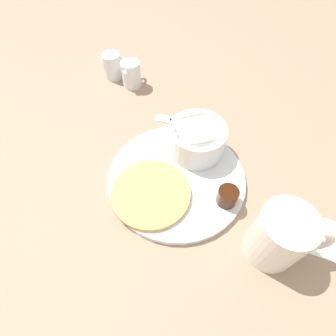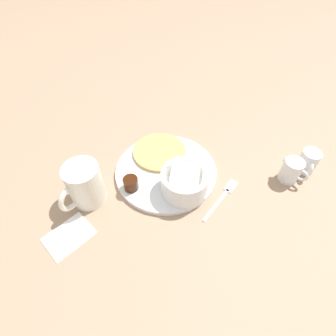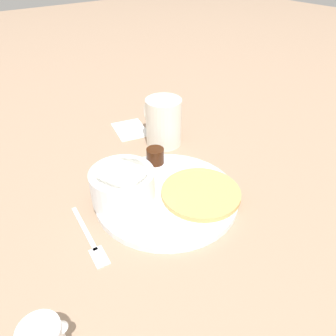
{
  "view_description": "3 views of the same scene",
  "coord_description": "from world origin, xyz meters",
  "px_view_note": "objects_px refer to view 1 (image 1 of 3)",
  "views": [
    {
      "loc": [
        0.02,
        -0.26,
        0.4
      ],
      "look_at": [
        -0.02,
        0.0,
        0.03
      ],
      "focal_mm": 28.0,
      "sensor_mm": 36.0,
      "label": 1
    },
    {
      "loc": [
        0.35,
        0.22,
        0.5
      ],
      "look_at": [
        0.02,
        0.02,
        0.04
      ],
      "focal_mm": 28.0,
      "sensor_mm": 36.0,
      "label": 2
    },
    {
      "loc": [
        -0.35,
        0.26,
        0.38
      ],
      "look_at": [
        0.02,
        -0.02,
        0.05
      ],
      "focal_mm": 35.0,
      "sensor_mm": 36.0,
      "label": 3
    }
  ],
  "objects_px": {
    "creamer_pitcher_near": "(131,74)",
    "creamer_pitcher_far": "(113,66)",
    "plate": "(176,178)",
    "fork": "(179,121)",
    "bowl": "(197,139)",
    "coffee_mug": "(280,237)"
  },
  "relations": [
    {
      "from": "creamer_pitcher_far",
      "to": "bowl",
      "type": "bearing_deg",
      "value": -45.56
    },
    {
      "from": "creamer_pitcher_far",
      "to": "fork",
      "type": "height_order",
      "value": "creamer_pitcher_far"
    },
    {
      "from": "bowl",
      "to": "creamer_pitcher_near",
      "type": "height_order",
      "value": "bowl"
    },
    {
      "from": "coffee_mug",
      "to": "creamer_pitcher_near",
      "type": "height_order",
      "value": "coffee_mug"
    },
    {
      "from": "plate",
      "to": "bowl",
      "type": "xyz_separation_m",
      "value": [
        0.03,
        0.07,
        0.04
      ]
    },
    {
      "from": "creamer_pitcher_near",
      "to": "creamer_pitcher_far",
      "type": "xyz_separation_m",
      "value": [
        -0.05,
        0.03,
        -0.0
      ]
    },
    {
      "from": "plate",
      "to": "coffee_mug",
      "type": "height_order",
      "value": "coffee_mug"
    },
    {
      "from": "plate",
      "to": "coffee_mug",
      "type": "xyz_separation_m",
      "value": [
        0.16,
        -0.11,
        0.05
      ]
    },
    {
      "from": "bowl",
      "to": "coffee_mug",
      "type": "relative_size",
      "value": 0.95
    },
    {
      "from": "coffee_mug",
      "to": "creamer_pitcher_near",
      "type": "distance_m",
      "value": 0.47
    },
    {
      "from": "creamer_pitcher_near",
      "to": "creamer_pitcher_far",
      "type": "height_order",
      "value": "same"
    },
    {
      "from": "coffee_mug",
      "to": "creamer_pitcher_far",
      "type": "relative_size",
      "value": 1.71
    },
    {
      "from": "creamer_pitcher_near",
      "to": "fork",
      "type": "distance_m",
      "value": 0.17
    },
    {
      "from": "creamer_pitcher_near",
      "to": "fork",
      "type": "bearing_deg",
      "value": -41.87
    },
    {
      "from": "plate",
      "to": "creamer_pitcher_far",
      "type": "distance_m",
      "value": 0.35
    },
    {
      "from": "plate",
      "to": "creamer_pitcher_far",
      "type": "relative_size",
      "value": 3.83
    },
    {
      "from": "plate",
      "to": "creamer_pitcher_near",
      "type": "height_order",
      "value": "creamer_pitcher_near"
    },
    {
      "from": "creamer_pitcher_far",
      "to": "fork",
      "type": "relative_size",
      "value": 0.47
    },
    {
      "from": "coffee_mug",
      "to": "fork",
      "type": "bearing_deg",
      "value": 123.0
    },
    {
      "from": "bowl",
      "to": "fork",
      "type": "xyz_separation_m",
      "value": [
        -0.04,
        0.08,
        -0.04
      ]
    },
    {
      "from": "plate",
      "to": "fork",
      "type": "height_order",
      "value": "plate"
    },
    {
      "from": "fork",
      "to": "plate",
      "type": "bearing_deg",
      "value": -85.5
    }
  ]
}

